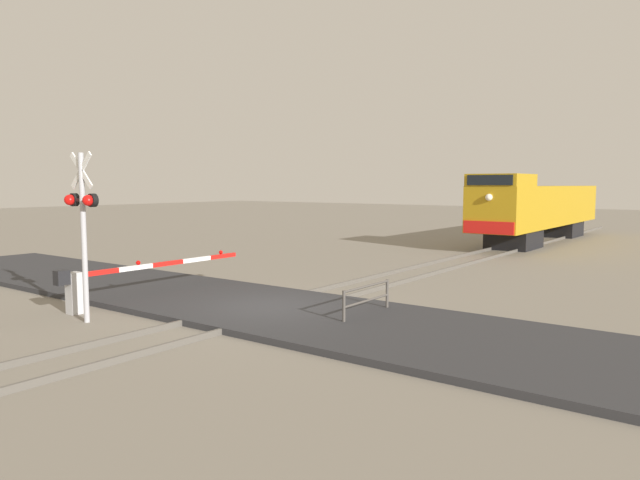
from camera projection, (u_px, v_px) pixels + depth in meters
ground_plane at (270, 312)px, 16.46m from camera, size 160.00×160.00×0.00m
rail_track_left at (251, 306)px, 16.88m from camera, size 0.08×80.00×0.15m
rail_track_right at (290, 313)px, 16.02m from camera, size 0.08×80.00×0.15m
road_surface at (270, 309)px, 16.45m from camera, size 36.00×5.14×0.17m
locomotive at (539, 208)px, 36.21m from camera, size 2.76×17.72×4.12m
crossing_signal at (82, 216)px, 14.96m from camera, size 1.18×0.33×4.40m
crossing_gate at (106, 280)px, 16.94m from camera, size 0.36×6.75×1.27m
guard_railing at (367, 298)px, 15.40m from camera, size 0.08×2.21×0.95m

